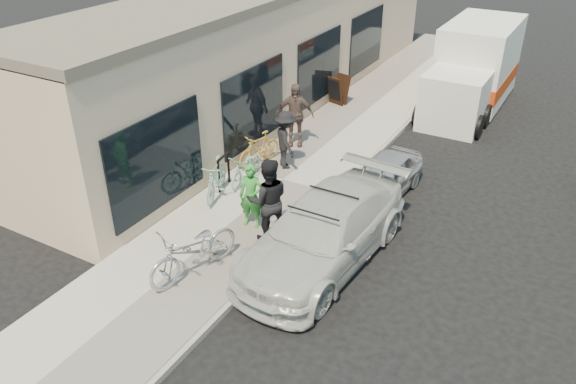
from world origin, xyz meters
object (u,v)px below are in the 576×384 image
at_px(tandem_bike, 194,251).
at_px(bystander_a, 286,140).
at_px(bike_rack, 224,168).
at_px(bystander_b, 295,115).
at_px(cruiser_bike_c, 259,149).
at_px(sedan_silver, 382,177).
at_px(woman_rider, 251,196).
at_px(sandwich_board, 338,90).
at_px(moving_truck, 474,71).
at_px(man_standing, 268,200).
at_px(cruiser_bike_a, 216,178).
at_px(cruiser_bike_b, 246,167).
at_px(sedan_white, 324,232).

xyz_separation_m(tandem_bike, bystander_a, (-0.78, 5.01, 0.25)).
height_order(bike_rack, bystander_b, bystander_b).
height_order(bike_rack, cruiser_bike_c, cruiser_bike_c).
relative_size(cruiser_bike_c, bystander_a, 0.94).
relative_size(sedan_silver, bystander_a, 1.91).
distance_m(tandem_bike, bystander_a, 5.07).
relative_size(sedan_silver, woman_rider, 2.00).
height_order(bike_rack, sandwich_board, sandwich_board).
distance_m(moving_truck, cruiser_bike_c, 8.75).
relative_size(bike_rack, moving_truck, 0.15).
bearing_deg(man_standing, tandem_bike, 34.19).
distance_m(sandwich_board, cruiser_bike_a, 7.34).
height_order(bike_rack, sedan_silver, same).
bearing_deg(cruiser_bike_b, moving_truck, 61.56).
bearing_deg(sedan_silver, tandem_bike, -107.53).
distance_m(sedan_silver, woman_rider, 3.60).
bearing_deg(woman_rider, moving_truck, 65.30).
relative_size(sedan_white, cruiser_bike_a, 3.11).
bearing_deg(bike_rack, cruiser_bike_c, 87.42).
distance_m(tandem_bike, cruiser_bike_a, 3.15).
height_order(sedan_white, cruiser_bike_b, sedan_white).
xyz_separation_m(sedan_white, sedan_silver, (0.07, 3.19, -0.19)).
bearing_deg(cruiser_bike_c, sedan_silver, 17.65).
height_order(tandem_bike, bystander_b, bystander_b).
bearing_deg(sedan_silver, moving_truck, 91.45).
relative_size(bike_rack, cruiser_bike_a, 0.55).
bearing_deg(bystander_a, man_standing, 157.22).
relative_size(sedan_white, bystander_a, 3.13).
bearing_deg(cruiser_bike_a, cruiser_bike_b, 57.07).
bearing_deg(woman_rider, tandem_bike, -102.67).
bearing_deg(tandem_bike, sedan_white, 58.23).
distance_m(sedan_silver, cruiser_bike_c, 3.51).
bearing_deg(bystander_a, moving_truck, -68.47).
xyz_separation_m(sedan_white, bystander_a, (-2.71, 3.14, 0.24)).
bearing_deg(sedan_silver, cruiser_bike_b, -154.31).
xyz_separation_m(sandwich_board, cruiser_bike_c, (0.10, -5.30, -0.06)).
distance_m(sandwich_board, woman_rider, 8.21).
distance_m(man_standing, bystander_b, 4.96).
relative_size(sedan_silver, tandem_bike, 1.44).
height_order(tandem_bike, man_standing, man_standing).
xyz_separation_m(sandwich_board, woman_rider, (1.62, -8.04, 0.25)).
bearing_deg(man_standing, bike_rack, -70.23).
xyz_separation_m(bike_rack, bystander_b, (0.30, 3.17, 0.40)).
xyz_separation_m(sandwich_board, moving_truck, (3.95, 2.53, 0.59)).
bearing_deg(sedan_silver, cruiser_bike_a, -142.78).
bearing_deg(sedan_silver, bike_rack, -148.95).
bearing_deg(bystander_b, bike_rack, -120.92).
height_order(sedan_white, bystander_a, bystander_a).
distance_m(sedan_white, cruiser_bike_c, 4.53).
height_order(sandwich_board, bystander_a, bystander_a).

